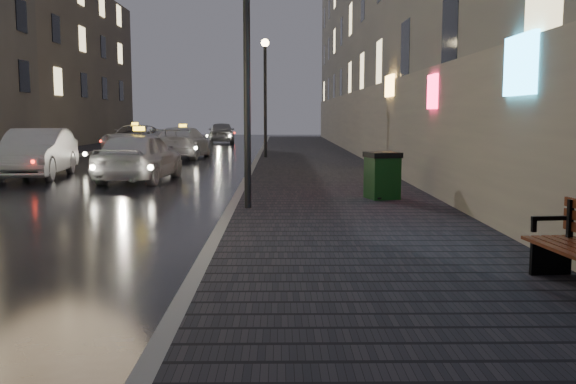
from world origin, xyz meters
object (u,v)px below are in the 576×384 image
object	(u,v)px
car_far	(222,133)
lamp_far	(265,83)
lamp_near	(247,43)
taxi_near	(140,156)
car_left_mid	(37,153)
trash_bin	(382,175)
taxi_far	(135,138)
taxi_mid	(183,143)

from	to	relation	value
car_far	lamp_far	bearing A→B (deg)	96.56
lamp_far	car_far	distance (m)	18.15
lamp_near	lamp_far	size ratio (longest dim) A/B	1.00
taxi_near	car_left_mid	xyz separation A→B (m)	(-3.68, 1.27, 0.02)
taxi_near	car_left_mid	world-z (taller)	car_left_mid
car_far	taxi_near	bearing A→B (deg)	84.76
lamp_near	trash_bin	distance (m)	4.35
lamp_near	taxi_near	distance (m)	8.25
lamp_far	trash_bin	bearing A→B (deg)	-78.35
trash_bin	car_left_mid	bearing A→B (deg)	132.38
trash_bin	taxi_far	size ratio (longest dim) A/B	0.20
trash_bin	taxi_mid	size ratio (longest dim) A/B	0.21
car_far	car_left_mid	bearing A→B (deg)	76.53
car_left_mid	taxi_mid	size ratio (longest dim) A/B	0.95
car_left_mid	trash_bin	bearing A→B (deg)	-38.68
car_left_mid	car_far	xyz separation A→B (m)	(3.80, 25.46, -0.02)
trash_bin	taxi_near	bearing A→B (deg)	126.24
taxi_near	car_far	size ratio (longest dim) A/B	1.00
taxi_far	car_far	world-z (taller)	car_far
car_far	taxi_far	bearing A→B (deg)	64.52
lamp_far	taxi_near	size ratio (longest dim) A/B	1.15
lamp_near	taxi_far	world-z (taller)	lamp_near
taxi_near	taxi_far	size ratio (longest dim) A/B	0.85
trash_bin	car_far	distance (m)	32.83
taxi_mid	taxi_far	world-z (taller)	taxi_far
lamp_far	car_far	size ratio (longest dim) A/B	1.15
lamp_far	trash_bin	xyz separation A→B (m)	(3.01, -14.58, -2.80)
taxi_mid	car_left_mid	bearing A→B (deg)	74.69
taxi_mid	taxi_far	size ratio (longest dim) A/B	0.95
taxi_far	taxi_near	bearing A→B (deg)	-70.39
lamp_far	car_far	xyz separation A→B (m)	(-3.59, 17.58, -2.71)
taxi_mid	lamp_near	bearing A→B (deg)	107.56
taxi_far	lamp_far	bearing A→B (deg)	-37.04
car_left_mid	taxi_far	distance (m)	15.01
trash_bin	lamp_near	bearing A→B (deg)	-169.49
car_left_mid	taxi_mid	world-z (taller)	car_left_mid
lamp_near	lamp_far	distance (m)	16.00
car_left_mid	car_far	world-z (taller)	car_left_mid
lamp_near	taxi_near	world-z (taller)	lamp_near
lamp_far	taxi_mid	size ratio (longest dim) A/B	1.03
taxi_near	car_far	xyz separation A→B (m)	(0.12, 26.73, 0.00)
taxi_near	car_left_mid	bearing A→B (deg)	-13.86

